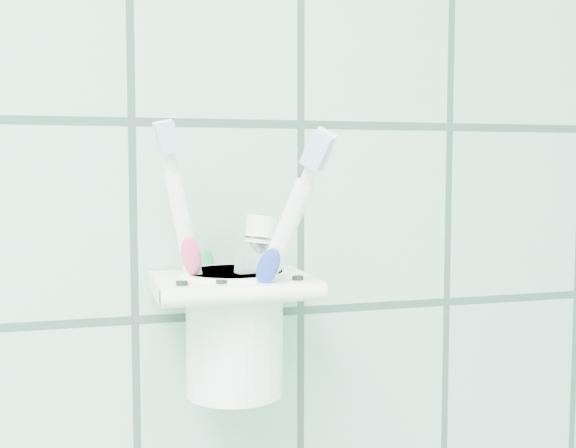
{
  "coord_description": "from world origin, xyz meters",
  "views": [
    {
      "loc": [
        0.52,
        0.61,
        1.38
      ],
      "look_at": [
        0.66,
        1.1,
        1.33
      ],
      "focal_mm": 45.0,
      "sensor_mm": 36.0,
      "label": 1
    }
  ],
  "objects_px": {
    "cup": "(235,327)",
    "toothbrush_orange": "(221,242)",
    "holder_bracket": "(232,286)",
    "toothbrush_pink": "(215,251)",
    "toothbrush_blue": "(224,253)",
    "toothpaste_tube": "(246,289)"
  },
  "relations": [
    {
      "from": "cup",
      "to": "toothbrush_orange",
      "type": "bearing_deg",
      "value": 167.26
    },
    {
      "from": "toothbrush_pink",
      "to": "toothbrush_orange",
      "type": "height_order",
      "value": "toothbrush_orange"
    },
    {
      "from": "holder_bracket",
      "to": "toothbrush_pink",
      "type": "xyz_separation_m",
      "value": [
        -0.01,
        0.0,
        0.03
      ]
    },
    {
      "from": "holder_bracket",
      "to": "toothbrush_pink",
      "type": "height_order",
      "value": "toothbrush_pink"
    },
    {
      "from": "toothbrush_pink",
      "to": "cup",
      "type": "bearing_deg",
      "value": -5.53
    },
    {
      "from": "toothbrush_pink",
      "to": "toothbrush_blue",
      "type": "distance_m",
      "value": 0.01
    },
    {
      "from": "cup",
      "to": "toothbrush_orange",
      "type": "xyz_separation_m",
      "value": [
        -0.01,
        0.0,
        0.07
      ]
    },
    {
      "from": "toothpaste_tube",
      "to": "holder_bracket",
      "type": "bearing_deg",
      "value": 115.75
    },
    {
      "from": "cup",
      "to": "toothbrush_pink",
      "type": "xyz_separation_m",
      "value": [
        -0.01,
        0.0,
        0.06
      ]
    },
    {
      "from": "toothpaste_tube",
      "to": "toothbrush_orange",
      "type": "bearing_deg",
      "value": 120.56
    },
    {
      "from": "toothbrush_pink",
      "to": "toothpaste_tube",
      "type": "xyz_separation_m",
      "value": [
        0.02,
        -0.02,
        -0.03
      ]
    },
    {
      "from": "cup",
      "to": "toothbrush_pink",
      "type": "height_order",
      "value": "toothbrush_pink"
    },
    {
      "from": "toothbrush_pink",
      "to": "toothpaste_tube",
      "type": "bearing_deg",
      "value": -39.08
    },
    {
      "from": "holder_bracket",
      "to": "cup",
      "type": "relative_size",
      "value": 1.23
    },
    {
      "from": "holder_bracket",
      "to": "toothbrush_orange",
      "type": "bearing_deg",
      "value": 140.0
    },
    {
      "from": "toothbrush_blue",
      "to": "toothbrush_orange",
      "type": "height_order",
      "value": "toothbrush_orange"
    },
    {
      "from": "toothbrush_pink",
      "to": "toothbrush_blue",
      "type": "height_order",
      "value": "toothbrush_pink"
    },
    {
      "from": "holder_bracket",
      "to": "cup",
      "type": "height_order",
      "value": "same"
    },
    {
      "from": "holder_bracket",
      "to": "toothbrush_blue",
      "type": "bearing_deg",
      "value": 114.25
    },
    {
      "from": "toothbrush_orange",
      "to": "holder_bracket",
      "type": "bearing_deg",
      "value": -6.18
    },
    {
      "from": "toothbrush_orange",
      "to": "toothpaste_tube",
      "type": "relative_size",
      "value": 1.57
    },
    {
      "from": "cup",
      "to": "holder_bracket",
      "type": "bearing_deg",
      "value": -125.69
    }
  ]
}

